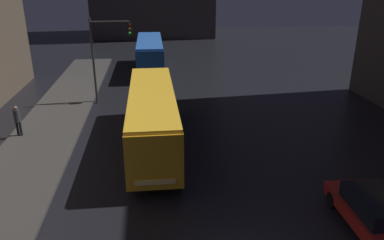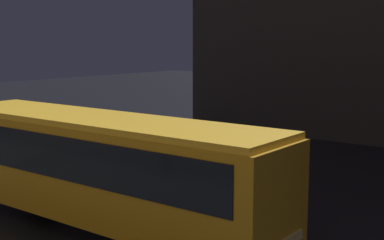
# 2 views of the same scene
# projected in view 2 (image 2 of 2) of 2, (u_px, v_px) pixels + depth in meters

# --- Properties ---
(bus_near) EXTENTS (2.49, 11.02, 3.16)m
(bus_near) POSITION_uv_depth(u_px,v_px,m) (100.00, 162.00, 14.25)
(bus_near) COLOR orange
(bus_near) RESTS_ON ground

